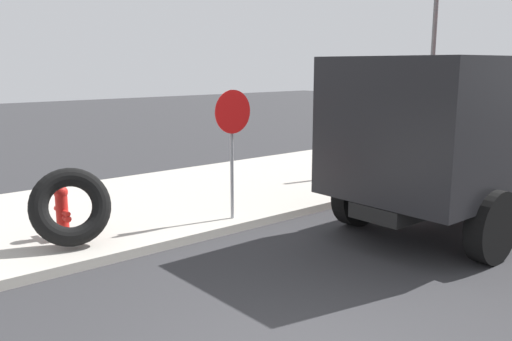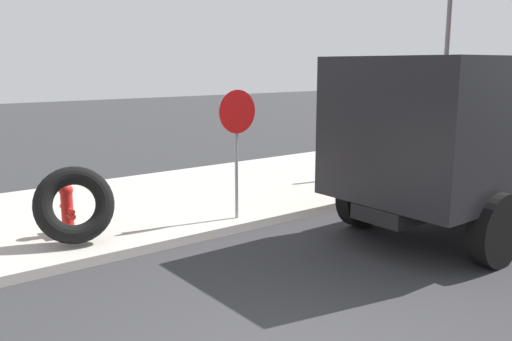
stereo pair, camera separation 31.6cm
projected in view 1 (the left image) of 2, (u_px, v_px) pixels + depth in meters
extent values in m
cube|color=#ADA89E|center=(54.00, 221.00, 9.83)|extent=(36.00, 5.00, 0.15)
cylinder|color=red|center=(62.00, 216.00, 8.66)|extent=(0.19, 0.19, 0.67)
sphere|color=red|center=(61.00, 192.00, 8.59)|extent=(0.22, 0.22, 0.22)
cylinder|color=red|center=(66.00, 213.00, 8.52)|extent=(0.09, 0.15, 0.09)
cylinder|color=red|center=(58.00, 209.00, 8.78)|extent=(0.09, 0.15, 0.09)
cylinder|color=red|center=(67.00, 218.00, 8.53)|extent=(0.10, 0.15, 0.10)
torus|color=black|center=(71.00, 207.00, 8.16)|extent=(1.36, 1.03, 1.23)
cylinder|color=gray|center=(232.00, 155.00, 9.54)|extent=(0.06, 0.06, 2.30)
cylinder|color=red|center=(233.00, 112.00, 9.36)|extent=(0.76, 0.02, 0.76)
cube|color=black|center=(415.00, 128.00, 8.44)|extent=(2.00, 2.50, 2.20)
cube|color=black|center=(487.00, 183.00, 10.25)|extent=(7.00, 0.91, 0.24)
cylinder|color=black|center=(492.00, 227.00, 7.88)|extent=(1.10, 0.30, 1.10)
cylinder|color=black|center=(358.00, 195.00, 9.76)|extent=(1.10, 0.30, 1.10)
cylinder|color=black|center=(484.00, 165.00, 12.66)|extent=(1.10, 0.30, 1.10)
cylinder|color=#595B5E|center=(432.00, 73.00, 14.16)|extent=(0.12, 0.12, 5.00)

